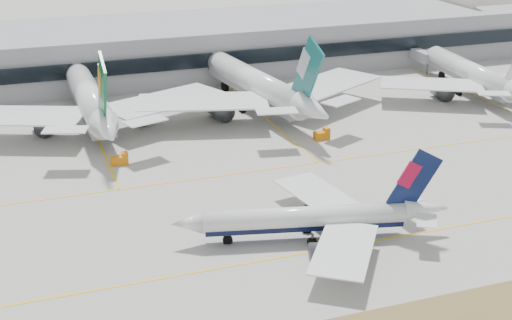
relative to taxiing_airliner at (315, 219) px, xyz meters
name	(u,v)px	position (x,y,z in m)	size (l,w,h in m)	color
ground	(287,240)	(-4.40, 0.97, -3.75)	(3000.00, 3000.00, 0.00)	#9B9791
taxiing_airliner	(315,219)	(0.00, 0.00, 0.00)	(45.78, 39.19, 15.53)	white
widebody_eva	(90,101)	(-27.35, 70.79, 2.66)	(67.62, 65.92, 24.10)	white
widebody_cathay	(259,86)	(14.77, 68.96, 2.79)	(68.47, 67.49, 24.59)	white
widebody_china_air	(474,76)	(75.18, 62.65, 1.82)	(58.42, 57.44, 20.92)	white
terminal	(148,49)	(-4.40, 115.81, 3.76)	(280.00, 43.10, 15.00)	gray
gse_b	(120,160)	(-25.00, 43.88, -2.70)	(3.55, 2.00, 2.60)	orange
gse_c	(322,135)	(21.43, 44.02, -2.70)	(3.55, 2.00, 2.60)	orange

